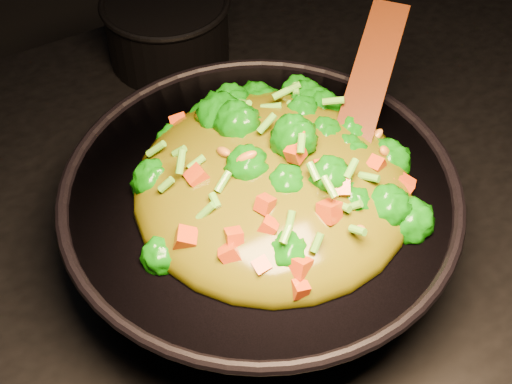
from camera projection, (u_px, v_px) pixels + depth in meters
stovetop at (268, 348)px, 1.31m from camera, size 1.20×0.90×0.90m
wok at (260, 223)px, 0.84m from camera, size 0.52×0.52×0.12m
stir_fry at (273, 159)px, 0.75m from camera, size 0.37×0.37×0.11m
spatula at (360, 112)px, 0.81m from camera, size 0.24×0.22×0.12m
back_pot at (168, 29)px, 1.11m from camera, size 0.19×0.19×0.11m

